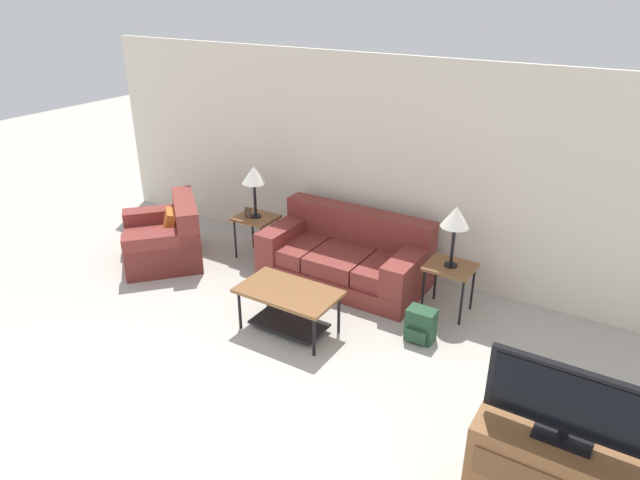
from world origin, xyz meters
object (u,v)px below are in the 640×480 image
(table_lamp_left, at_px, (254,176))
(television, at_px, (570,403))
(side_table_left, at_px, (256,221))
(backpack, at_px, (421,325))
(side_table_right, at_px, (450,271))
(coffee_table, at_px, (289,301))
(couch, at_px, (346,258))
(table_lamp_right, at_px, (456,218))
(armchair, at_px, (166,239))

(table_lamp_left, bearing_deg, television, -28.64)
(side_table_left, distance_m, backpack, 2.69)
(side_table_left, relative_size, side_table_right, 1.00)
(coffee_table, bearing_deg, side_table_right, 44.05)
(couch, height_order, coffee_table, couch)
(side_table_left, relative_size, table_lamp_left, 0.84)
(table_lamp_left, bearing_deg, table_lamp_right, 0.00)
(table_lamp_left, relative_size, backpack, 1.94)
(table_lamp_right, relative_size, backpack, 1.94)
(table_lamp_left, height_order, backpack, table_lamp_left)
(table_lamp_left, height_order, table_lamp_right, same)
(armchair, bearing_deg, couch, 18.34)
(side_table_right, bearing_deg, armchair, -169.00)
(coffee_table, relative_size, table_lamp_right, 1.53)
(coffee_table, distance_m, television, 3.05)
(side_table_left, distance_m, television, 4.75)
(coffee_table, height_order, side_table_left, side_table_left)
(coffee_table, relative_size, backpack, 2.97)
(coffee_table, relative_size, television, 1.04)
(armchair, height_order, coffee_table, armchair)
(side_table_right, distance_m, television, 2.78)
(television, bearing_deg, couch, 140.72)
(side_table_left, height_order, television, television)
(armchair, xyz_separation_m, table_lamp_left, (0.95, 0.69, 0.83))
(side_table_left, height_order, backpack, side_table_left)
(side_table_right, bearing_deg, backpack, -92.97)
(couch, distance_m, table_lamp_right, 1.55)
(coffee_table, xyz_separation_m, table_lamp_left, (-1.35, 1.22, 0.76))
(coffee_table, bearing_deg, backpack, 24.49)
(table_lamp_left, bearing_deg, couch, 2.42)
(couch, bearing_deg, side_table_right, -2.42)
(couch, height_order, side_table_left, couch)
(coffee_table, distance_m, backpack, 1.36)
(coffee_table, xyz_separation_m, side_table_right, (1.26, 1.22, 0.15))
(table_lamp_right, bearing_deg, backpack, -92.97)
(table_lamp_right, bearing_deg, side_table_left, 180.00)
(table_lamp_left, relative_size, television, 0.68)
(side_table_left, bearing_deg, couch, 2.42)
(couch, relative_size, side_table_right, 3.44)
(table_lamp_left, bearing_deg, coffee_table, -42.10)
(armchair, xyz_separation_m, coffee_table, (2.30, -0.53, 0.06))
(coffee_table, bearing_deg, table_lamp_left, 137.90)
(side_table_right, bearing_deg, couch, 177.58)
(coffee_table, xyz_separation_m, television, (2.79, -1.04, 0.69))
(table_lamp_left, distance_m, table_lamp_right, 2.62)
(table_lamp_right, height_order, television, television)
(couch, xyz_separation_m, backpack, (1.27, -0.72, -0.12))
(side_table_right, height_order, table_lamp_left, table_lamp_left)
(side_table_left, xyz_separation_m, backpack, (2.58, -0.66, -0.33))
(armchair, bearing_deg, coffee_table, -12.93)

